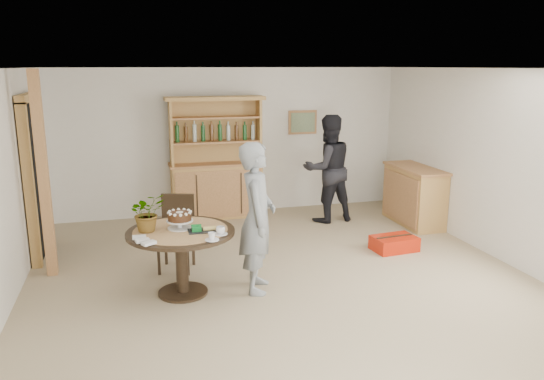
% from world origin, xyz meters
% --- Properties ---
extents(ground, '(7.00, 7.00, 0.00)m').
position_xyz_m(ground, '(0.00, 0.00, 0.00)').
color(ground, tan).
rests_on(ground, ground).
extents(room_shell, '(6.04, 7.04, 2.52)m').
position_xyz_m(room_shell, '(0.00, 0.01, 1.74)').
color(room_shell, white).
rests_on(room_shell, ground).
extents(doorway, '(0.13, 1.10, 2.18)m').
position_xyz_m(doorway, '(-2.93, 2.00, 1.11)').
color(doorway, black).
rests_on(doorway, ground).
extents(pine_post, '(0.12, 0.12, 2.50)m').
position_xyz_m(pine_post, '(-2.70, 1.20, 1.25)').
color(pine_post, tan).
rests_on(pine_post, ground).
extents(hutch, '(1.62, 0.54, 2.04)m').
position_xyz_m(hutch, '(-0.30, 3.24, 0.69)').
color(hutch, tan).
rests_on(hutch, ground).
extents(sideboard, '(0.54, 1.26, 0.94)m').
position_xyz_m(sideboard, '(2.74, 2.00, 0.47)').
color(sideboard, tan).
rests_on(sideboard, ground).
extents(dining_table, '(1.20, 1.20, 0.76)m').
position_xyz_m(dining_table, '(-1.19, 0.20, 0.60)').
color(dining_table, black).
rests_on(dining_table, ground).
extents(dining_chair, '(0.53, 0.53, 0.95)m').
position_xyz_m(dining_chair, '(-1.17, 1.03, 0.54)').
color(dining_chair, black).
rests_on(dining_chair, ground).
extents(birthday_cake, '(0.30, 0.30, 0.20)m').
position_xyz_m(birthday_cake, '(-1.19, 0.25, 0.88)').
color(birthday_cake, white).
rests_on(birthday_cake, dining_table).
extents(flower_vase, '(0.47, 0.44, 0.42)m').
position_xyz_m(flower_vase, '(-1.54, 0.25, 0.97)').
color(flower_vase, '#3F7233').
rests_on(flower_vase, dining_table).
extents(gift_tray, '(0.30, 0.20, 0.08)m').
position_xyz_m(gift_tray, '(-0.98, 0.08, 0.79)').
color(gift_tray, black).
rests_on(gift_tray, dining_table).
extents(coffee_cup_a, '(0.15, 0.15, 0.09)m').
position_xyz_m(coffee_cup_a, '(-0.79, -0.08, 0.80)').
color(coffee_cup_a, white).
rests_on(coffee_cup_a, dining_table).
extents(coffee_cup_b, '(0.15, 0.15, 0.08)m').
position_xyz_m(coffee_cup_b, '(-0.91, -0.25, 0.79)').
color(coffee_cup_b, white).
rests_on(coffee_cup_b, dining_table).
extents(napkins, '(0.24, 0.33, 0.03)m').
position_xyz_m(napkins, '(-1.60, -0.11, 0.77)').
color(napkins, white).
rests_on(napkins, dining_table).
extents(teen_boy, '(0.57, 0.72, 1.72)m').
position_xyz_m(teen_boy, '(-0.34, 0.10, 0.86)').
color(teen_boy, gray).
rests_on(teen_boy, ground).
extents(adult_person, '(0.93, 0.77, 1.77)m').
position_xyz_m(adult_person, '(1.43, 2.52, 0.88)').
color(adult_person, black).
rests_on(adult_person, ground).
extents(red_suitcase, '(0.64, 0.46, 0.21)m').
position_xyz_m(red_suitcase, '(1.82, 0.89, 0.10)').
color(red_suitcase, red).
rests_on(red_suitcase, ground).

